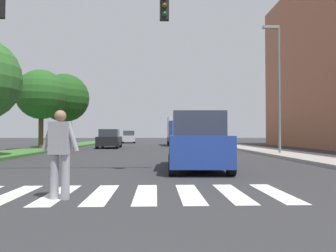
{
  "coord_description": "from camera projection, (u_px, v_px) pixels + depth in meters",
  "views": [
    {
      "loc": [
        0.66,
        -0.07,
        1.23
      ],
      "look_at": [
        1.26,
        15.74,
        1.65
      ],
      "focal_mm": 33.19,
      "sensor_mm": 36.0,
      "label": 1
    }
  ],
  "objects": [
    {
      "name": "sedan_distant",
      "position": [
        129.0,
        137.0,
        42.93
      ],
      "size": [
        2.14,
        4.47,
        1.69
      ],
      "color": "#B7B7BC",
      "rests_on": "ground_plane"
    },
    {
      "name": "ground_plane",
      "position": [
        149.0,
        147.0,
        29.98
      ],
      "size": [
        140.0,
        140.0,
        0.0
      ],
      "primitive_type": "plane",
      "color": "#2D2D30"
    },
    {
      "name": "sedan_midblock",
      "position": [
        110.0,
        139.0,
        27.37
      ],
      "size": [
        2.0,
        4.18,
        1.65
      ],
      "color": "black",
      "rests_on": "ground_plane"
    },
    {
      "name": "sidewalk_right",
      "position": [
        241.0,
        147.0,
        28.3
      ],
      "size": [
        3.0,
        64.0,
        0.15
      ],
      "primitive_type": "cube",
      "color": "#9E9991",
      "rests_on": "ground_plane"
    },
    {
      "name": "truck_box_delivery",
      "position": [
        179.0,
        130.0,
        33.4
      ],
      "size": [
        2.4,
        6.2,
        3.1
      ],
      "color": "navy",
      "rests_on": "ground_plane"
    },
    {
      "name": "suv_crossing",
      "position": [
        197.0,
        143.0,
        10.97
      ],
      "size": [
        2.16,
        4.68,
        1.97
      ],
      "color": "navy",
      "rests_on": "ground_plane"
    },
    {
      "name": "pedestrian_performer",
      "position": [
        60.0,
        150.0,
        5.89
      ],
      "size": [
        0.75,
        0.3,
        1.69
      ],
      "color": "gray",
      "rests_on": "ground_plane"
    },
    {
      "name": "crosswalk",
      "position": [
        124.0,
        194.0,
        6.36
      ],
      "size": [
        6.75,
        2.2,
        0.01
      ],
      "color": "silver",
      "rests_on": "ground_plane"
    },
    {
      "name": "tree_distant",
      "position": [
        65.0,
        98.0,
        29.49
      ],
      "size": [
        4.57,
        4.57,
        6.81
      ],
      "color": "#4C3823",
      "rests_on": "median_strip"
    },
    {
      "name": "median_strip",
      "position": [
        60.0,
        147.0,
        27.69
      ],
      "size": [
        2.98,
        64.0,
        0.15
      ],
      "primitive_type": "cube",
      "color": "#386B2D",
      "rests_on": "ground_plane"
    },
    {
      "name": "tree_far",
      "position": [
        41.0,
        95.0,
        23.91
      ],
      "size": [
        3.81,
        3.81,
        6.04
      ],
      "color": "#4C3823",
      "rests_on": "median_strip"
    },
    {
      "name": "street_lamp_right",
      "position": [
        278.0,
        77.0,
        18.25
      ],
      "size": [
        1.02,
        0.24,
        7.5
      ],
      "color": "slate",
      "rests_on": "sidewalk_right"
    }
  ]
}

